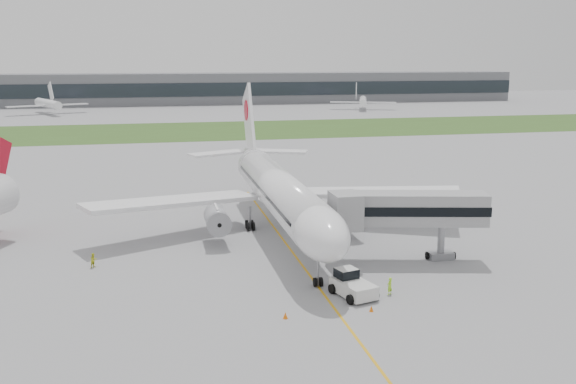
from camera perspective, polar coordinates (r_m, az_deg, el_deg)
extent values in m
plane|color=#97979A|center=(76.80, -0.20, -4.57)|extent=(600.00, 600.00, 0.00)
cube|color=#37541F|center=(193.83, -7.67, 5.43)|extent=(600.00, 50.00, 0.02)
cube|color=slate|center=(302.73, -9.45, 9.05)|extent=(320.00, 22.00, 14.00)
cube|color=#1E242B|center=(291.76, -9.34, 8.94)|extent=(320.00, 0.60, 6.00)
cylinder|color=white|center=(79.22, -0.81, 0.12)|extent=(5.00, 38.00, 5.00)
ellipsoid|color=white|center=(60.77, 2.86, -3.59)|extent=(5.00, 11.00, 5.00)
cube|color=black|center=(59.60, 3.11, -3.01)|extent=(3.20, 1.54, 1.14)
cone|color=white|center=(100.38, -3.31, 3.10)|extent=(5.00, 10.53, 6.16)
cube|color=white|center=(79.96, -10.27, -0.84)|extent=(22.13, 13.52, 1.70)
cube|color=white|center=(84.81, 7.56, -0.01)|extent=(22.13, 13.52, 1.70)
cylinder|color=#A4A4A9|center=(76.23, -6.34, -2.43)|extent=(2.70, 5.20, 2.70)
cylinder|color=#A4A4A9|center=(79.39, 5.23, -1.82)|extent=(2.70, 5.20, 2.70)
cube|color=white|center=(101.19, -3.48, 6.09)|extent=(0.45, 10.90, 12.76)
cylinder|color=red|center=(101.99, -3.58, 7.26)|extent=(0.60, 3.20, 3.20)
cube|color=white|center=(102.13, -6.31, 3.43)|extent=(9.54, 6.34, 0.35)
cube|color=white|center=(103.63, -0.80, 3.63)|extent=(9.54, 6.34, 0.35)
cylinder|color=gray|center=(62.43, 2.70, -7.05)|extent=(0.24, 0.24, 3.10)
cylinder|color=black|center=(82.72, -3.39, -2.98)|extent=(1.40, 1.10, 1.10)
cylinder|color=black|center=(83.90, 0.94, -2.74)|extent=(1.40, 1.10, 1.10)
cube|color=silver|center=(60.49, 5.85, -8.48)|extent=(3.73, 5.13, 1.23)
cube|color=silver|center=(61.10, 5.22, -7.23)|extent=(2.22, 2.08, 1.02)
cube|color=black|center=(61.08, 5.22, -7.19)|extent=(2.28, 2.14, 0.87)
cylinder|color=black|center=(61.10, 3.94, -8.59)|extent=(0.60, 0.98, 0.92)
cylinder|color=black|center=(62.54, 6.11, -8.14)|extent=(0.60, 0.98, 0.92)
cylinder|color=black|center=(58.71, 5.56, -9.50)|extent=(0.60, 0.98, 0.92)
cylinder|color=black|center=(60.20, 7.77, -9.00)|extent=(0.60, 0.98, 0.92)
cube|color=gray|center=(70.21, 11.02, -1.44)|extent=(16.12, 6.80, 3.38)
cube|color=black|center=(70.21, 11.02, -1.44)|extent=(16.37, 6.96, 1.01)
cube|color=gray|center=(68.17, 5.12, -1.67)|extent=(2.93, 3.83, 3.83)
cylinder|color=gray|center=(72.36, 13.46, -4.19)|extent=(0.79, 0.79, 4.28)
cube|color=gray|center=(72.86, 13.39, -5.51)|extent=(2.99, 2.14, 0.79)
cylinder|color=black|center=(72.55, 12.26, -5.53)|extent=(0.50, 0.84, 0.79)
cylinder|color=black|center=(73.20, 14.51, -5.49)|extent=(0.50, 0.84, 0.79)
cone|color=orange|center=(55.56, -0.24, -10.91)|extent=(0.43, 0.43, 0.59)
cone|color=orange|center=(57.46, 7.42, -10.24)|extent=(0.39, 0.39, 0.54)
imported|color=#B0FF2A|center=(61.32, 9.03, -8.25)|extent=(0.73, 0.67, 1.68)
imported|color=gold|center=(71.08, -16.89, -5.83)|extent=(0.96, 0.96, 1.57)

